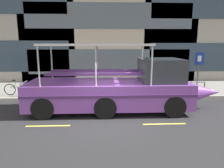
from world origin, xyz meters
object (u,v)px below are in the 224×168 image
at_px(duck_tour_boat, 120,89).
at_px(parking_sign, 199,66).
at_px(pedestrian_near_bow, 158,77).
at_px(leaned_bicycle, 18,89).

bearing_deg(duck_tour_boat, parking_sign, 27.87).
xyz_separation_m(parking_sign, pedestrian_near_bow, (-2.52, 0.27, -0.77)).
bearing_deg(leaned_bicycle, parking_sign, 0.68).
distance_m(leaned_bicycle, pedestrian_near_bow, 8.81).
bearing_deg(parking_sign, duck_tour_boat, -152.13).
bearing_deg(pedestrian_near_bow, parking_sign, -6.09).
xyz_separation_m(leaned_bicycle, duck_tour_boat, (6.09, -2.62, 0.55)).
bearing_deg(duck_tour_boat, leaned_bicycle, 156.74).
distance_m(parking_sign, leaned_bicycle, 11.38).
bearing_deg(leaned_bicycle, duck_tour_boat, -23.26).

